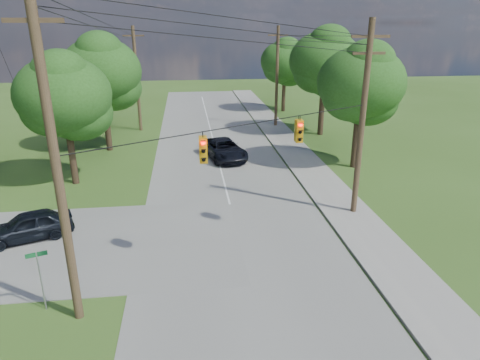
{
  "coord_description": "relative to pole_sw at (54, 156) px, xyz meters",
  "views": [
    {
      "loc": [
        -0.33,
        -13.36,
        10.23
      ],
      "look_at": [
        1.98,
        5.0,
        3.41
      ],
      "focal_mm": 32.0,
      "sensor_mm": 36.0,
      "label": 1
    }
  ],
  "objects": [
    {
      "name": "ground",
      "position": [
        4.6,
        -0.4,
        -6.23
      ],
      "size": [
        140.0,
        140.0,
        0.0
      ],
      "primitive_type": "plane",
      "color": "#37581D",
      "rests_on": "ground"
    },
    {
      "name": "main_road",
      "position": [
        6.6,
        4.6,
        -6.21
      ],
      "size": [
        10.0,
        100.0,
        0.03
      ],
      "primitive_type": "cube",
      "color": "gray",
      "rests_on": "ground"
    },
    {
      "name": "sidewalk_east",
      "position": [
        13.3,
        4.6,
        -6.17
      ],
      "size": [
        2.6,
        100.0,
        0.12
      ],
      "primitive_type": "cube",
      "color": "#9B9891",
      "rests_on": "ground"
    },
    {
      "name": "pole_sw",
      "position": [
        0.0,
        0.0,
        0.0
      ],
      "size": [
        2.0,
        0.32,
        12.0
      ],
      "color": "brown",
      "rests_on": "ground"
    },
    {
      "name": "pole_ne",
      "position": [
        13.5,
        7.6,
        -0.76
      ],
      "size": [
        2.0,
        0.32,
        10.5
      ],
      "color": "brown",
      "rests_on": "ground"
    },
    {
      "name": "pole_north_e",
      "position": [
        13.5,
        29.6,
        -1.1
      ],
      "size": [
        2.0,
        0.32,
        10.0
      ],
      "color": "brown",
      "rests_on": "ground"
    },
    {
      "name": "pole_north_w",
      "position": [
        -0.4,
        29.6,
        -1.1
      ],
      "size": [
        2.0,
        0.32,
        10.0
      ],
      "color": "brown",
      "rests_on": "ground"
    },
    {
      "name": "power_lines",
      "position": [
        6.1,
        11.14,
        2.93
      ],
      "size": [
        13.93,
        29.62,
        4.93
      ],
      "color": "black",
      "rests_on": "ground"
    },
    {
      "name": "traffic_signals",
      "position": [
        7.15,
        4.03,
        -0.73
      ],
      "size": [
        4.91,
        3.27,
        1.05
      ],
      "color": "orange",
      "rests_on": "ground"
    },
    {
      "name": "tree_w_near",
      "position": [
        -3.4,
        14.6,
        -0.3
      ],
      "size": [
        6.0,
        6.0,
        8.4
      ],
      "color": "#452F22",
      "rests_on": "ground"
    },
    {
      "name": "tree_w_mid",
      "position": [
        -2.4,
        22.6,
        0.35
      ],
      "size": [
        6.4,
        6.4,
        9.22
      ],
      "color": "#452F22",
      "rests_on": "ground"
    },
    {
      "name": "tree_w_far",
      "position": [
        -4.4,
        32.6,
        0.02
      ],
      "size": [
        6.0,
        6.0,
        8.73
      ],
      "color": "#452F22",
      "rests_on": "ground"
    },
    {
      "name": "tree_e_near",
      "position": [
        16.6,
        15.6,
        0.02
      ],
      "size": [
        6.2,
        6.2,
        8.81
      ],
      "color": "#452F22",
      "rests_on": "ground"
    },
    {
      "name": "tree_e_mid",
      "position": [
        17.1,
        25.6,
        0.68
      ],
      "size": [
        6.6,
        6.6,
        9.64
      ],
      "color": "#452F22",
      "rests_on": "ground"
    },
    {
      "name": "tree_e_far",
      "position": [
        16.1,
        37.6,
        -0.31
      ],
      "size": [
        5.8,
        5.8,
        8.32
      ],
      "color": "#452F22",
      "rests_on": "ground"
    },
    {
      "name": "car_cross_dark",
      "position": [
        -3.81,
        6.56,
        -5.48
      ],
      "size": [
        4.53,
        3.09,
        1.43
      ],
      "primitive_type": "imported",
      "rotation": [
        0.0,
        0.0,
        -1.2
      ],
      "color": "black",
      "rests_on": "cross_road"
    },
    {
      "name": "car_main_north",
      "position": [
        7.1,
        18.87,
        -5.43
      ],
      "size": [
        3.79,
        5.96,
        1.53
      ],
      "primitive_type": "imported",
      "rotation": [
        0.0,
        0.0,
        0.24
      ],
      "color": "black",
      "rests_on": "main_road"
    },
    {
      "name": "street_name_sign",
      "position": [
        -1.35,
        0.6,
        -4.64
      ],
      "size": [
        0.71,
        0.27,
        2.47
      ],
      "rotation": [
        0.0,
        0.0,
        0.33
      ],
      "color": "#97999C",
      "rests_on": "ground"
    }
  ]
}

